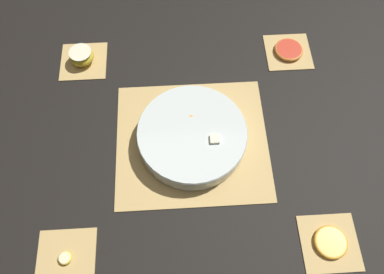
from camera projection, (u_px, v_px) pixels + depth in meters
name	position (u px, v px, depth m)	size (l,w,h in m)	color
ground_plane	(192.00, 142.00, 1.06)	(6.00, 6.00, 0.00)	black
bamboo_mat_center	(192.00, 141.00, 1.06)	(0.43, 0.38, 0.01)	tan
coaster_mat_near_left	(288.00, 52.00, 1.20)	(0.14, 0.14, 0.01)	tan
coaster_mat_near_right	(84.00, 61.00, 1.18)	(0.14, 0.14, 0.01)	tan
coaster_mat_far_left	(330.00, 243.00, 0.93)	(0.14, 0.14, 0.01)	tan
coaster_mat_far_right	(66.00, 258.00, 0.92)	(0.14, 0.14, 0.01)	tan
fruit_salad_bowl	(192.00, 135.00, 1.03)	(0.30, 0.30, 0.07)	silver
apple_half	(82.00, 56.00, 1.16)	(0.08, 0.08, 0.04)	gold
orange_slice_whole	(331.00, 242.00, 0.93)	(0.08, 0.08, 0.01)	#F9A338
banana_coin_single	(65.00, 258.00, 0.91)	(0.03, 0.03, 0.01)	beige
grapefruit_slice	(289.00, 50.00, 1.19)	(0.09, 0.09, 0.01)	red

